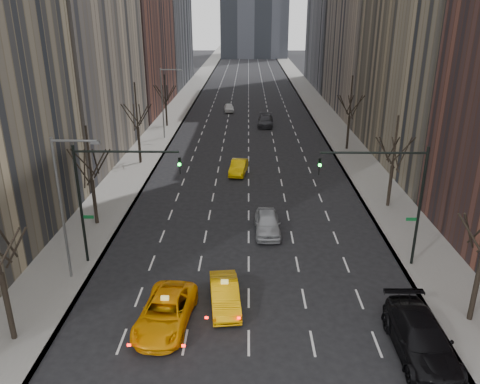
{
  "coord_description": "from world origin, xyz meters",
  "views": [
    {
      "loc": [
        -0.11,
        -15.43,
        15.71
      ],
      "look_at": [
        -0.65,
        16.27,
        3.5
      ],
      "focal_mm": 35.0,
      "sensor_mm": 36.0,
      "label": 1
    }
  ],
  "objects_px": {
    "taxi_suv": "(165,312)",
    "taxi_sedan": "(225,295)",
    "parked_suv_black": "(421,339)",
    "silver_sedan_ahead": "(267,223)"
  },
  "relations": [
    {
      "from": "taxi_suv",
      "to": "taxi_sedan",
      "type": "height_order",
      "value": "taxi_suv"
    },
    {
      "from": "silver_sedan_ahead",
      "to": "parked_suv_black",
      "type": "relative_size",
      "value": 0.75
    },
    {
      "from": "silver_sedan_ahead",
      "to": "parked_suv_black",
      "type": "height_order",
      "value": "parked_suv_black"
    },
    {
      "from": "taxi_suv",
      "to": "parked_suv_black",
      "type": "distance_m",
      "value": 12.98
    },
    {
      "from": "taxi_suv",
      "to": "silver_sedan_ahead",
      "type": "relative_size",
      "value": 1.19
    },
    {
      "from": "taxi_suv",
      "to": "silver_sedan_ahead",
      "type": "xyz_separation_m",
      "value": [
        5.86,
        11.36,
        0.02
      ]
    },
    {
      "from": "taxi_suv",
      "to": "parked_suv_black",
      "type": "relative_size",
      "value": 0.89
    },
    {
      "from": "taxi_suv",
      "to": "taxi_sedan",
      "type": "distance_m",
      "value": 3.56
    },
    {
      "from": "taxi_sedan",
      "to": "parked_suv_black",
      "type": "xyz_separation_m",
      "value": [
        9.73,
        -3.87,
        0.17
      ]
    },
    {
      "from": "taxi_suv",
      "to": "taxi_sedan",
      "type": "bearing_deg",
      "value": 35.32
    }
  ]
}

